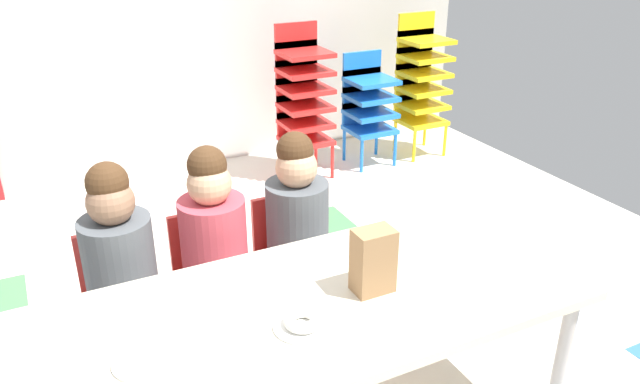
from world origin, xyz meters
name	(u,v)px	position (x,y,z in m)	size (l,w,h in m)	color
ground_plane	(220,366)	(0.00, 0.00, -0.01)	(5.47, 4.51, 0.02)	silver
craft_table	(312,314)	(0.17, -0.52, 0.53)	(1.79, 0.76, 0.58)	beige
seated_child_near_camera	(119,256)	(-0.32, 0.09, 0.55)	(0.32, 0.31, 0.92)	red
seated_child_middle_seat	(213,236)	(0.04, 0.09, 0.55)	(0.32, 0.31, 0.92)	red
seated_child_far_right	(296,217)	(0.40, 0.09, 0.55)	(0.32, 0.31, 0.92)	red
kid_chair_red_stack	(303,94)	(1.18, 1.70, 0.58)	(0.32, 0.30, 1.04)	red
kid_chair_blue_stack	(368,102)	(1.70, 1.70, 0.46)	(0.32, 0.30, 0.80)	blue
kid_chair_yellow_stack	(421,78)	(2.14, 1.70, 0.58)	(0.32, 0.30, 1.04)	yellow
paper_bag_brown	(373,261)	(0.38, -0.55, 0.69)	(0.13, 0.09, 0.22)	#9E754C
paper_plate_near_edge	(303,326)	(0.09, -0.63, 0.58)	(0.18, 0.18, 0.01)	white
paper_plate_center_table	(145,361)	(-0.36, -0.58, 0.58)	(0.18, 0.18, 0.01)	white
donut_powdered_on_plate	(303,320)	(0.09, -0.63, 0.61)	(0.12, 0.12, 0.04)	white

